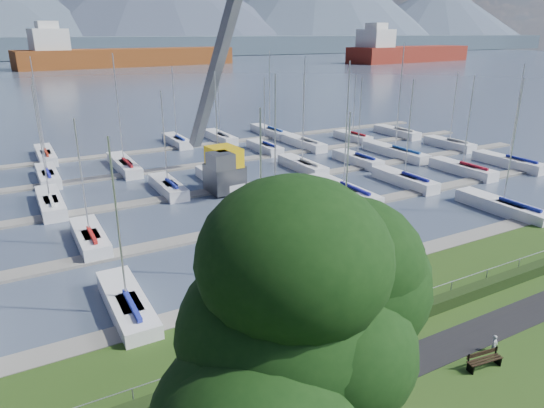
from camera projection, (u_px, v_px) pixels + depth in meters
path at (425, 355)px, 23.03m from camera, size 160.00×2.00×0.04m
water at (29, 64)px, 239.89m from camera, size 800.00×540.00×0.20m
hedge at (388, 322)px, 25.06m from camera, size 80.00×0.70×0.70m
fence at (384, 304)px, 25.10m from camera, size 80.00×0.04×0.04m
foothill at (19, 47)px, 295.44m from camera, size 900.00×80.00×12.00m
docks at (202, 193)px, 47.00m from camera, size 90.00×41.60×0.25m
bench_right at (484, 360)px, 22.07m from camera, size 1.84×0.65×0.85m
person at (495, 342)px, 23.18m from camera, size 0.43×0.35×1.02m
tree at (298, 335)px, 11.35m from camera, size 8.06×6.81×11.98m
crane at (222, 133)px, 46.83m from camera, size 5.85×13.23×22.35m
cargo_ship_mid at (121, 58)px, 221.41m from camera, size 99.66×28.22×21.50m
cargo_ship_east at (404, 54)px, 256.00m from camera, size 78.34×26.66×21.50m
sailboat_fleet at (172, 132)px, 46.81m from camera, size 75.86×49.68×13.86m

